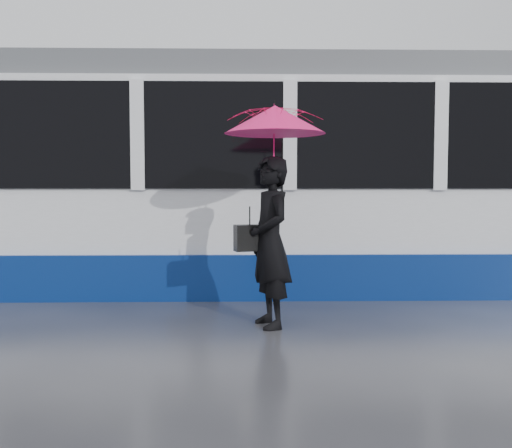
{
  "coord_description": "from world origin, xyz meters",
  "views": [
    {
      "loc": [
        1.29,
        -6.27,
        1.51
      ],
      "look_at": [
        1.44,
        0.18,
        1.1
      ],
      "focal_mm": 40.0,
      "sensor_mm": 36.0,
      "label": 1
    }
  ],
  "objects": [
    {
      "name": "woman",
      "position": [
        1.58,
        -0.14,
        0.92
      ],
      "size": [
        0.63,
        0.78,
        1.85
      ],
      "primitive_type": "imported",
      "rotation": [
        0.0,
        0.0,
        -1.26
      ],
      "color": "black",
      "rests_on": "ground"
    },
    {
      "name": "handbag",
      "position": [
        1.36,
        -0.12,
        0.97
      ],
      "size": [
        0.36,
        0.24,
        0.47
      ],
      "rotation": [
        0.0,
        0.0,
        0.31
      ],
      "color": "black",
      "rests_on": "ground"
    },
    {
      "name": "ground",
      "position": [
        0.0,
        0.0,
        0.0
      ],
      "size": [
        90.0,
        90.0,
        0.0
      ],
      "primitive_type": "plane",
      "color": "#2B2B30",
      "rests_on": "ground"
    },
    {
      "name": "umbrella",
      "position": [
        1.63,
        -0.14,
        2.03
      ],
      "size": [
        1.37,
        1.37,
        1.25
      ],
      "rotation": [
        0.0,
        0.0,
        0.31
      ],
      "color": "#ED1362",
      "rests_on": "ground"
    },
    {
      "name": "rails",
      "position": [
        0.0,
        2.5,
        0.01
      ],
      "size": [
        34.0,
        1.51,
        0.02
      ],
      "color": "#3F3D38",
      "rests_on": "ground"
    },
    {
      "name": "tram",
      "position": [
        0.41,
        2.5,
        1.64
      ],
      "size": [
        26.0,
        2.56,
        3.35
      ],
      "color": "white",
      "rests_on": "ground"
    }
  ]
}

